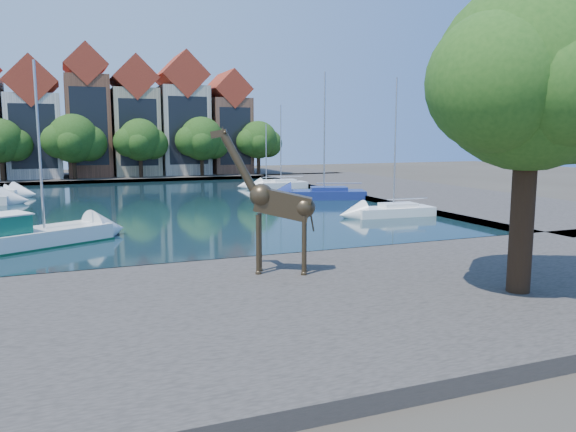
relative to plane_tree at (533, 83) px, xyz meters
name	(u,v)px	position (x,y,z in m)	size (l,w,h in m)	color
ground	(239,268)	(-7.62, 9.01, -7.67)	(160.00, 160.00, 0.00)	#38332B
water_basin	(157,205)	(-7.62, 33.01, -7.63)	(38.00, 50.00, 0.08)	black
near_quay	(299,306)	(-7.62, 2.01, -7.42)	(50.00, 14.00, 0.50)	#46413D
far_quay	(121,177)	(-7.62, 65.01, -7.42)	(60.00, 16.00, 0.50)	#46413D
right_quay	(409,192)	(17.38, 33.01, -7.42)	(14.00, 52.00, 0.50)	#46413D
plane_tree	(533,83)	(0.00, 0.00, 0.00)	(8.32, 6.40, 10.62)	#332114
townhouse_west_inner	(34,124)	(-18.12, 64.99, -0.32)	(6.43, 9.18, 15.15)	beige
townhouse_center	(87,116)	(-11.62, 64.99, 0.69)	(5.44, 9.18, 16.93)	brown
townhouse_east_inner	(134,122)	(-5.62, 64.99, 0.06)	(5.94, 9.18, 15.79)	tan
townhouse_east_mid	(182,119)	(0.88, 64.99, 0.43)	(6.43, 9.18, 16.65)	#BEB5A2
townhouse_east_end	(227,127)	(7.38, 64.99, -0.56)	(5.44, 9.18, 14.43)	brown
far_tree_west	(1,142)	(-21.52, 59.50, -2.60)	(6.76, 5.20, 7.36)	#332114
far_tree_mid_west	(74,140)	(-13.51, 59.50, -2.38)	(7.80, 6.00, 8.00)	#332114
far_tree_mid_east	(141,141)	(-5.52, 59.50, -2.54)	(7.02, 5.40, 7.52)	#332114
far_tree_east	(202,140)	(2.49, 59.50, -2.43)	(7.54, 5.80, 7.84)	#332114
far_tree_far_east	(259,141)	(10.48, 59.50, -2.60)	(6.76, 5.20, 7.36)	#332114
giraffe_statue	(275,203)	(-7.12, 5.67, -4.38)	(3.75, 2.07, 5.68)	#3B2E1D
motorsailer	(20,235)	(-17.08, 16.87, -6.85)	(8.92, 6.33, 9.69)	silver
sailboat_right_a	(393,209)	(7.38, 19.99, -7.08)	(6.03, 2.47, 9.89)	white
sailboat_right_b	(324,192)	(7.38, 31.84, -6.99)	(7.97, 4.93, 11.48)	navy
sailboat_right_c	(281,184)	(7.38, 42.96, -7.06)	(5.75, 2.07, 9.10)	silver
sailboat_right_d	(266,183)	(6.19, 44.44, -7.12)	(4.73, 1.86, 7.05)	silver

